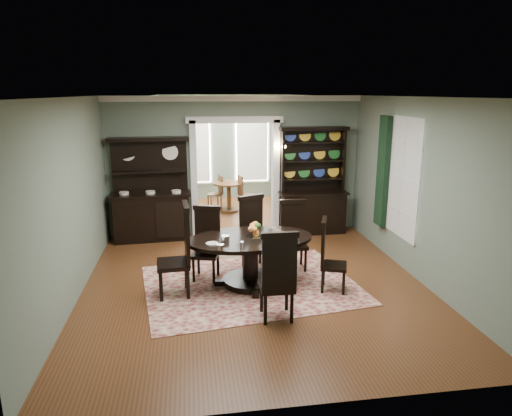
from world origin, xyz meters
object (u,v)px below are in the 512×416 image
(sideboard, at_px, (151,205))
(welsh_dresser, at_px, (312,195))
(parlor_table, at_px, (229,193))
(dining_table, at_px, (251,252))

(sideboard, distance_m, welsh_dresser, 3.51)
(sideboard, xyz_separation_m, parlor_table, (1.83, 2.06, -0.25))
(dining_table, xyz_separation_m, parlor_table, (0.07, 4.74, -0.05))
(welsh_dresser, distance_m, parlor_table, 2.68)
(welsh_dresser, xyz_separation_m, parlor_table, (-1.68, 2.06, -0.34))
(welsh_dresser, bearing_deg, sideboard, 179.34)
(welsh_dresser, bearing_deg, dining_table, -123.80)
(dining_table, height_order, sideboard, sideboard)
(parlor_table, bearing_deg, sideboard, -131.63)
(dining_table, relative_size, welsh_dresser, 0.92)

